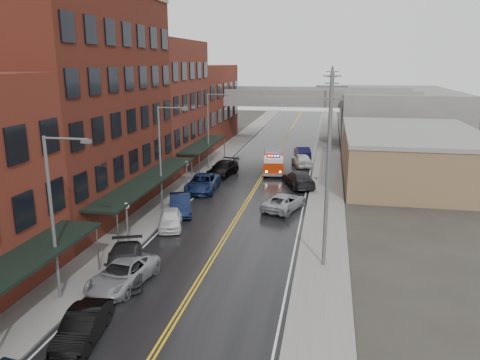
{
  "coord_description": "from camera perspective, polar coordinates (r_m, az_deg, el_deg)",
  "views": [
    {
      "loc": [
        7.17,
        -12.81,
        12.61
      ],
      "look_at": [
        0.05,
        24.25,
        3.0
      ],
      "focal_mm": 35.0,
      "sensor_mm": 36.0,
      "label": 1
    }
  ],
  "objects": [
    {
      "name": "road",
      "position": [
        45.2,
        1.32,
        -1.9
      ],
      "size": [
        11.0,
        160.0,
        0.02
      ],
      "primitive_type": "cube",
      "color": "black",
      "rests_on": "ground"
    },
    {
      "name": "sidewalk_left",
      "position": [
        46.9,
        -7.51,
        -1.34
      ],
      "size": [
        3.0,
        160.0,
        0.15
      ],
      "primitive_type": "cube",
      "color": "slate",
      "rests_on": "ground"
    },
    {
      "name": "sidewalk_right",
      "position": [
        44.61,
        10.61,
        -2.29
      ],
      "size": [
        3.0,
        160.0,
        0.15
      ],
      "primitive_type": "cube",
      "color": "slate",
      "rests_on": "ground"
    },
    {
      "name": "curb_left",
      "position": [
        46.41,
        -5.57,
        -1.45
      ],
      "size": [
        0.3,
        160.0,
        0.15
      ],
      "primitive_type": "cube",
      "color": "gray",
      "rests_on": "ground"
    },
    {
      "name": "curb_right",
      "position": [
        44.63,
        8.5,
        -2.19
      ],
      "size": [
        0.3,
        160.0,
        0.15
      ],
      "primitive_type": "cube",
      "color": "gray",
      "rests_on": "ground"
    },
    {
      "name": "brick_building_b",
      "position": [
        41.41,
        -19.01,
        8.52
      ],
      "size": [
        9.0,
        20.0,
        18.0
      ],
      "primitive_type": "cube",
      "color": "#4D1B14",
      "rests_on": "ground"
    },
    {
      "name": "brick_building_c",
      "position": [
        57.33,
        -10.21,
        8.95
      ],
      "size": [
        9.0,
        15.0,
        15.0
      ],
      "primitive_type": "cube",
      "color": "maroon",
      "rests_on": "ground"
    },
    {
      "name": "brick_building_far",
      "position": [
        74.0,
        -5.29,
        9.1
      ],
      "size": [
        9.0,
        20.0,
        12.0
      ],
      "primitive_type": "cube",
      "color": "maroon",
      "rests_on": "ground"
    },
    {
      "name": "tan_building",
      "position": [
        54.49,
        20.03,
        2.72
      ],
      "size": [
        14.0,
        22.0,
        5.0
      ],
      "primitive_type": "cube",
      "color": "#93714F",
      "rests_on": "ground"
    },
    {
      "name": "right_far_block",
      "position": [
        83.96,
        18.41,
        7.68
      ],
      "size": [
        18.0,
        30.0,
        8.0
      ],
      "primitive_type": "cube",
      "color": "slate",
      "rests_on": "ground"
    },
    {
      "name": "awning_1",
      "position": [
        39.87,
        -11.04,
        0.06
      ],
      "size": [
        2.6,
        18.0,
        3.09
      ],
      "color": "black",
      "rests_on": "ground"
    },
    {
      "name": "awning_2",
      "position": [
        56.12,
        -4.44,
        4.37
      ],
      "size": [
        2.6,
        13.0,
        3.09
      ],
      "color": "black",
      "rests_on": "ground"
    },
    {
      "name": "globe_lamp_1",
      "position": [
        33.47,
        -13.67,
        -4.05
      ],
      "size": [
        0.44,
        0.44,
        3.12
      ],
      "color": "#59595B",
      "rests_on": "ground"
    },
    {
      "name": "globe_lamp_2",
      "position": [
        46.07,
        -6.54,
        1.28
      ],
      "size": [
        0.44,
        0.44,
        3.12
      ],
      "color": "#59595B",
      "rests_on": "ground"
    },
    {
      "name": "street_lamp_0",
      "position": [
        26.01,
        -21.57,
        -3.33
      ],
      "size": [
        2.64,
        0.22,
        9.0
      ],
      "color": "#59595B",
      "rests_on": "ground"
    },
    {
      "name": "street_lamp_1",
      "position": [
        39.98,
        -9.41,
        3.39
      ],
      "size": [
        2.64,
        0.22,
        9.0
      ],
      "color": "#59595B",
      "rests_on": "ground"
    },
    {
      "name": "street_lamp_2",
      "position": [
        55.06,
        -3.67,
        6.51
      ],
      "size": [
        2.64,
        0.22,
        9.0
      ],
      "color": "#59595B",
      "rests_on": "ground"
    },
    {
      "name": "utility_pole_0",
      "position": [
        28.51,
        10.67,
        1.26
      ],
      "size": [
        1.8,
        0.24,
        12.0
      ],
      "color": "#59595B",
      "rests_on": "ground"
    },
    {
      "name": "utility_pole_1",
      "position": [
        48.22,
        10.9,
        6.52
      ],
      "size": [
        1.8,
        0.24,
        12.0
      ],
      "color": "#59595B",
      "rests_on": "ground"
    },
    {
      "name": "utility_pole_2",
      "position": [
        68.1,
        10.99,
        8.72
      ],
      "size": [
        1.8,
        0.24,
        12.0
      ],
      "color": "#59595B",
      "rests_on": "ground"
    },
    {
      "name": "overpass",
      "position": [
        75.44,
        5.46,
        9.19
      ],
      "size": [
        40.0,
        10.0,
        7.5
      ],
      "color": "slate",
      "rests_on": "ground"
    },
    {
      "name": "fire_truck",
      "position": [
        54.67,
        4.1,
        2.41
      ],
      "size": [
        3.48,
        7.27,
        2.57
      ],
      "rotation": [
        0.0,
        0.0,
        0.12
      ],
      "color": "#B42908",
      "rests_on": "ground"
    },
    {
      "name": "parked_car_left_1",
      "position": [
        23.75,
        -18.63,
        -16.58
      ],
      "size": [
        2.09,
        4.55,
        1.45
      ],
      "primitive_type": "imported",
      "rotation": [
        0.0,
        0.0,
        0.13
      ],
      "color": "black",
      "rests_on": "ground"
    },
    {
      "name": "parked_car_left_2",
      "position": [
        28.25,
        -14.1,
        -11.02
      ],
      "size": [
        3.09,
        5.57,
        1.48
      ],
      "primitive_type": "imported",
      "rotation": [
        0.0,
        0.0,
        -0.13
      ],
      "color": "gray",
      "rests_on": "ground"
    },
    {
      "name": "parked_car_left_3",
      "position": [
        29.27,
        -13.88,
        -9.92
      ],
      "size": [
        4.08,
        6.08,
        1.64
      ],
      "primitive_type": "imported",
      "rotation": [
        0.0,
        0.0,
        0.35
      ],
      "color": "black",
      "rests_on": "ground"
    },
    {
      "name": "parked_car_left_4",
      "position": [
        36.82,
        -8.48,
        -4.7
      ],
      "size": [
        2.87,
        4.62,
        1.47
      ],
      "primitive_type": "imported",
      "rotation": [
        0.0,
        0.0,
        0.28
      ],
      "color": "white",
      "rests_on": "ground"
    },
    {
      "name": "parked_car_left_5",
      "position": [
        40.12,
        -7.29,
        -2.93
      ],
      "size": [
        3.28,
        5.24,
        1.63
      ],
      "primitive_type": "imported",
      "rotation": [
        0.0,
        0.0,
        0.34
      ],
      "color": "black",
      "rests_on": "ground"
    },
    {
      "name": "parked_car_left_6",
      "position": [
        46.71,
        -4.58,
        -0.37
      ],
      "size": [
        3.08,
        6.09,
        1.65
      ],
      "primitive_type": "imported",
      "rotation": [
        0.0,
        0.0,
        0.06
      ],
      "color": "#15264F",
      "rests_on": "ground"
    },
    {
      "name": "parked_car_left_7",
      "position": [
        52.91,
        -2.1,
        1.4
      ],
      "size": [
        3.2,
        5.96,
        1.64
      ],
      "primitive_type": "imported",
      "rotation": [
        0.0,
        0.0,
        -0.17
      ],
      "color": "black",
      "rests_on": "ground"
    },
    {
      "name": "parked_car_right_0",
      "position": [
        40.9,
        5.41,
        -2.67
      ],
      "size": [
        3.98,
        5.75,
        1.46
      ],
      "primitive_type": "imported",
      "rotation": [
        0.0,
        0.0,
        2.81
      ],
      "color": "#9FA2A7",
      "rests_on": "ground"
    },
    {
      "name": "parked_car_right_1",
      "position": [
        48.55,
        7.17,
        0.13
      ],
      "size": [
        4.14,
        6.18,
        1.66
      ],
      "primitive_type": "imported",
      "rotation": [
        0.0,
        0.0,
        3.49
      ],
      "color": "black",
      "rests_on": "ground"
    },
    {
      "name": "parked_car_right_2",
      "position": [
        58.06,
        7.54,
        2.45
      ],
      "size": [
        3.09,
        5.15,
        1.64
      ],
      "primitive_type": "imported",
      "rotation": [
        0.0,
        0.0,
        3.4
      ],
      "color": "silver",
      "rests_on": "ground"
    },
    {
      "name": "parked_car_right_3",
      "position": [
        63.39,
        7.6,
        3.4
      ],
      "size": [
        2.67,
        4.95,
        1.55
      ],
      "primitive_type": "imported",
      "rotation": [
        0.0,
        0.0,
        3.37
      ],
      "color": "black",
      "rests_on": "ground"
    }
  ]
}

